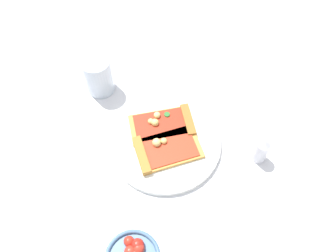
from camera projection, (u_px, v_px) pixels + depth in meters
name	position (u px, v px, depth m)	size (l,w,h in m)	color
ground_plane	(163.00, 150.00, 0.83)	(2.40, 2.40, 0.00)	silver
plate	(165.00, 142.00, 0.83)	(0.26, 0.26, 0.01)	silver
pizza_slice_near	(163.00, 149.00, 0.81)	(0.17, 0.16, 0.03)	gold
pizza_slice_far	(165.00, 124.00, 0.85)	(0.17, 0.15, 0.02)	gold
soda_glass	(99.00, 77.00, 0.89)	(0.07, 0.07, 0.10)	silver
paper_napkin	(182.00, 51.00, 0.99)	(0.14, 0.12, 0.00)	white
pepper_shaker	(261.00, 150.00, 0.79)	(0.03, 0.03, 0.08)	silver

